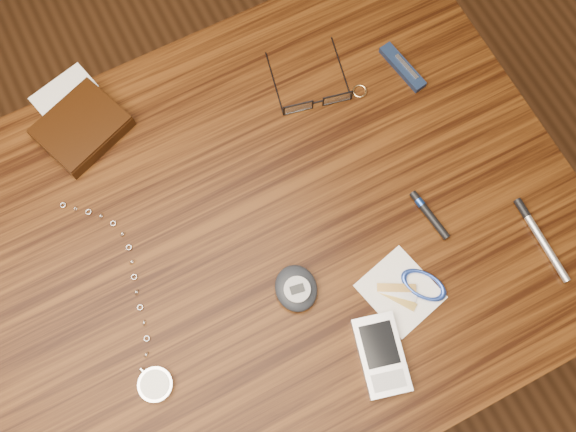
# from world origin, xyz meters

# --- Properties ---
(ground) EXTENTS (3.80, 3.80, 0.00)m
(ground) POSITION_xyz_m (0.00, 0.00, 0.00)
(ground) COLOR #472814
(ground) RESTS_ON ground
(desk) EXTENTS (1.00, 0.70, 0.75)m
(desk) POSITION_xyz_m (0.00, 0.00, 0.65)
(desk) COLOR #3B1D09
(desk) RESTS_ON ground
(wallet_and_card) EXTENTS (0.15, 0.18, 0.03)m
(wallet_and_card) POSITION_xyz_m (-0.12, 0.27, 0.76)
(wallet_and_card) COLOR black
(wallet_and_card) RESTS_ON desk
(eyeglasses) EXTENTS (0.13, 0.13, 0.02)m
(eyeglasses) POSITION_xyz_m (0.21, 0.15, 0.76)
(eyeglasses) COLOR black
(eyeglasses) RESTS_ON desk
(gold_ring) EXTENTS (0.03, 0.03, 0.00)m
(gold_ring) POSITION_xyz_m (0.28, 0.14, 0.75)
(gold_ring) COLOR #E0B16F
(gold_ring) RESTS_ON desk
(pocket_watch) EXTENTS (0.07, 0.32, 0.01)m
(pocket_watch) POSITION_xyz_m (-0.18, -0.11, 0.76)
(pocket_watch) COLOR silver
(pocket_watch) RESTS_ON desk
(pda_phone) EXTENTS (0.08, 0.12, 0.02)m
(pda_phone) POSITION_xyz_m (0.11, -0.23, 0.76)
(pda_phone) COLOR silver
(pda_phone) RESTS_ON desk
(pedometer) EXTENTS (0.07, 0.08, 0.03)m
(pedometer) POSITION_xyz_m (0.05, -0.09, 0.76)
(pedometer) COLOR black
(pedometer) RESTS_ON desk
(notepad_keys) EXTENTS (0.13, 0.12, 0.01)m
(notepad_keys) POSITION_xyz_m (0.20, -0.17, 0.75)
(notepad_keys) COLOR white
(notepad_keys) RESTS_ON desk
(pocket_knife) EXTENTS (0.03, 0.09, 0.01)m
(pocket_knife) POSITION_xyz_m (0.36, 0.14, 0.76)
(pocket_knife) COLOR #111B33
(pocket_knife) RESTS_ON desk
(silver_pen) EXTENTS (0.01, 0.13, 0.01)m
(silver_pen) POSITION_xyz_m (0.40, -0.18, 0.76)
(silver_pen) COLOR silver
(silver_pen) RESTS_ON desk
(black_blue_pen) EXTENTS (0.02, 0.08, 0.01)m
(black_blue_pen) POSITION_xyz_m (0.27, -0.08, 0.76)
(black_blue_pen) COLOR black
(black_blue_pen) RESTS_ON desk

